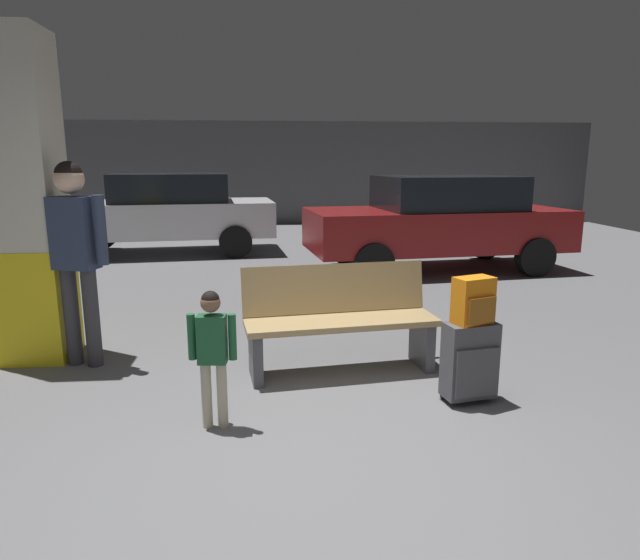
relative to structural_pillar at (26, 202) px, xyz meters
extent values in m
cube|color=slate|center=(2.25, 1.86, -1.45)|extent=(18.00, 18.00, 0.10)
cube|color=#565658|center=(2.25, 10.72, 0.00)|extent=(18.00, 0.12, 2.80)
cube|color=yellow|center=(0.00, 0.00, -0.90)|extent=(0.57, 0.57, 1.00)
cube|color=beige|center=(0.00, 0.00, 0.51)|extent=(0.56, 0.56, 1.82)
cube|color=tan|center=(2.68, -0.63, -0.96)|extent=(1.64, 0.65, 0.05)
cube|color=tan|center=(2.64, -0.38, -0.73)|extent=(1.60, 0.32, 0.42)
cube|color=#4C4C51|center=(1.96, -0.72, -1.19)|extent=(0.13, 0.41, 0.41)
cube|color=#4C4C51|center=(3.39, -0.53, -1.19)|extent=(0.13, 0.41, 0.41)
cube|color=#4C4C51|center=(3.54, -1.28, -1.08)|extent=(0.41, 0.27, 0.56)
cube|color=#4C4C51|center=(3.56, -1.39, -1.14)|extent=(0.34, 0.09, 0.36)
cube|color=#A5A5AA|center=(3.53, -1.20, -0.81)|extent=(0.14, 0.05, 0.02)
cylinder|color=black|center=(3.37, -1.23, -1.38)|extent=(0.03, 0.05, 0.04)
cylinder|color=black|center=(3.68, -1.16, -1.38)|extent=(0.03, 0.05, 0.04)
cube|color=orange|center=(3.54, -1.28, -0.63)|extent=(0.32, 0.25, 0.34)
cube|color=#9E5918|center=(3.57, -1.37, -0.68)|extent=(0.23, 0.11, 0.19)
cylinder|color=black|center=(3.54, -1.28, -0.47)|extent=(0.06, 0.04, 0.02)
cylinder|color=beige|center=(1.76, -1.53, -1.17)|extent=(0.07, 0.07, 0.46)
cylinder|color=beige|center=(1.66, -1.52, -1.17)|extent=(0.07, 0.07, 0.46)
cube|color=#1E5933|center=(1.71, -1.53, -0.78)|extent=(0.20, 0.13, 0.32)
cylinder|color=#1E5933|center=(1.84, -1.54, -0.77)|extent=(0.05, 0.05, 0.31)
cylinder|color=#1E5933|center=(1.58, -1.51, -0.77)|extent=(0.05, 0.05, 0.31)
sphere|color=brown|center=(1.71, -1.53, -0.54)|extent=(0.13, 0.13, 0.13)
sphere|color=black|center=(1.71, -1.53, -0.52)|extent=(0.12, 0.12, 0.12)
cylinder|color=red|center=(1.65, -1.43, -0.77)|extent=(0.06, 0.06, 0.10)
cylinder|color=red|center=(1.65, -1.43, -0.69)|extent=(0.01, 0.01, 0.06)
cylinder|color=#38383D|center=(0.56, -0.28, -0.97)|extent=(0.13, 0.13, 0.86)
cylinder|color=#38383D|center=(0.37, -0.22, -0.97)|extent=(0.13, 0.13, 0.86)
cube|color=#2D3851|center=(0.46, -0.25, -0.24)|extent=(0.40, 0.30, 0.61)
cylinder|color=#2D3851|center=(0.70, -0.32, -0.21)|extent=(0.10, 0.10, 0.58)
cylinder|color=#2D3851|center=(0.22, -0.17, -0.21)|extent=(0.10, 0.10, 0.58)
sphere|color=beige|center=(0.46, -0.25, 0.21)|extent=(0.24, 0.24, 0.24)
sphere|color=black|center=(0.46, -0.25, 0.24)|extent=(0.22, 0.22, 0.22)
cube|color=silver|center=(0.06, 5.78, -0.73)|extent=(4.26, 2.13, 0.64)
cube|color=black|center=(0.21, 5.80, -0.15)|extent=(2.25, 1.76, 0.52)
cylinder|color=black|center=(-1.14, 4.85, -1.10)|extent=(0.62, 0.26, 0.60)
cylinder|color=black|center=(-1.31, 6.44, -1.10)|extent=(0.62, 0.26, 0.60)
cylinder|color=black|center=(1.44, 5.12, -1.10)|extent=(0.62, 0.26, 0.60)
cylinder|color=black|center=(1.27, 6.72, -1.10)|extent=(0.62, 0.26, 0.60)
cube|color=maroon|center=(4.76, 3.71, -0.73)|extent=(4.27, 2.18, 0.64)
cube|color=black|center=(4.90, 3.73, -0.15)|extent=(2.27, 1.78, 0.52)
cylinder|color=black|center=(3.56, 2.76, -1.10)|extent=(0.62, 0.27, 0.60)
cylinder|color=black|center=(3.37, 4.35, -1.10)|extent=(0.62, 0.27, 0.60)
cylinder|color=black|center=(6.14, 3.07, -1.10)|extent=(0.62, 0.27, 0.60)
cylinder|color=black|center=(5.95, 4.66, -1.10)|extent=(0.62, 0.27, 0.60)
camera|label=1|loc=(2.11, -5.02, 0.36)|focal=31.17mm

